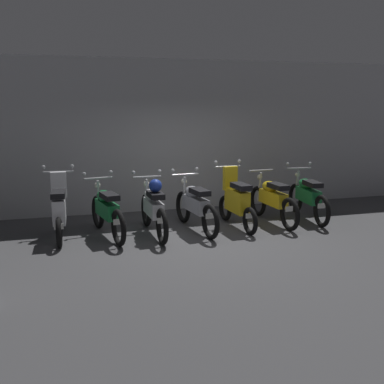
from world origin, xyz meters
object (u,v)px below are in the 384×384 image
at_px(motorbike_slot_2, 153,207).
at_px(motorbike_slot_5, 272,199).
at_px(motorbike_slot_0, 59,210).
at_px(motorbike_slot_3, 195,205).
at_px(motorbike_slot_1, 107,210).
at_px(motorbike_slot_6, 308,196).
at_px(motorbike_slot_4, 236,201).

distance_m(motorbike_slot_2, motorbike_slot_5, 2.54).
height_order(motorbike_slot_0, motorbike_slot_3, motorbike_slot_0).
bearing_deg(motorbike_slot_1, motorbike_slot_3, -1.33).
bearing_deg(motorbike_slot_1, motorbike_slot_0, 170.48).
xyz_separation_m(motorbike_slot_0, motorbike_slot_6, (5.06, 0.00, -0.04)).
xyz_separation_m(motorbike_slot_0, motorbike_slot_4, (3.37, -0.19, 0.00)).
height_order(motorbike_slot_2, motorbike_slot_3, same).
relative_size(motorbike_slot_2, motorbike_slot_3, 1.00).
distance_m(motorbike_slot_1, motorbike_slot_2, 0.86).
distance_m(motorbike_slot_1, motorbike_slot_5, 3.38).
distance_m(motorbike_slot_1, motorbike_slot_6, 4.22).
distance_m(motorbike_slot_0, motorbike_slot_3, 2.53).
distance_m(motorbike_slot_4, motorbike_slot_6, 1.70).
bearing_deg(motorbike_slot_4, motorbike_slot_0, 176.83).
height_order(motorbike_slot_2, motorbike_slot_4, motorbike_slot_4).
xyz_separation_m(motorbike_slot_1, motorbike_slot_5, (3.38, 0.07, -0.00)).
relative_size(motorbike_slot_3, motorbike_slot_6, 1.00).
relative_size(motorbike_slot_3, motorbike_slot_5, 1.00).
bearing_deg(motorbike_slot_3, motorbike_slot_1, 178.67).
height_order(motorbike_slot_1, motorbike_slot_2, same).
bearing_deg(motorbike_slot_0, motorbike_slot_5, -0.92).
xyz_separation_m(motorbike_slot_4, motorbike_slot_5, (0.84, 0.12, -0.04)).
distance_m(motorbike_slot_2, motorbike_slot_6, 3.39).
distance_m(motorbike_slot_4, motorbike_slot_5, 0.85).
distance_m(motorbike_slot_3, motorbike_slot_5, 1.69).
bearing_deg(motorbike_slot_4, motorbike_slot_3, 179.52).
bearing_deg(motorbike_slot_0, motorbike_slot_4, -3.17).
height_order(motorbike_slot_1, motorbike_slot_4, motorbike_slot_4).
xyz_separation_m(motorbike_slot_0, motorbike_slot_2, (1.68, -0.27, 0.00)).
bearing_deg(motorbike_slot_2, motorbike_slot_5, 4.53).
bearing_deg(motorbike_slot_4, motorbike_slot_5, 8.02).
bearing_deg(motorbike_slot_1, motorbike_slot_6, 1.92).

